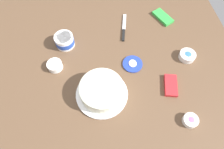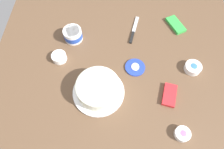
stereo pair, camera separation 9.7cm
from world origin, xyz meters
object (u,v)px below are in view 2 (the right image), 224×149
at_px(frosting_tub, 73,34).
at_px(candy_box_lower, 176,25).
at_px(frosted_cake, 98,89).
at_px(frosting_tub_lid, 135,67).
at_px(sprinkle_bowl_rainbow, 59,57).
at_px(sprinkle_bowl_blue, 193,67).
at_px(sprinkle_bowl_pink, 182,134).
at_px(candy_box_upper, 169,95).
at_px(spreading_knife, 133,32).

bearing_deg(frosting_tub, candy_box_lower, 100.76).
relative_size(frosted_cake, frosting_tub_lid, 2.40).
relative_size(frosting_tub, sprinkle_bowl_rainbow, 1.34).
bearing_deg(sprinkle_bowl_blue, frosting_tub_lid, -90.22).
xyz_separation_m(sprinkle_bowl_pink, sprinkle_bowl_blue, (-0.38, 0.12, 0.00)).
bearing_deg(frosting_tub_lid, sprinkle_bowl_rainbow, -96.28).
relative_size(sprinkle_bowl_rainbow, sprinkle_bowl_blue, 0.91).
bearing_deg(sprinkle_bowl_rainbow, frosting_tub_lid, 83.72).
bearing_deg(candy_box_upper, sprinkle_bowl_pink, 24.32).
distance_m(frosting_tub, candy_box_lower, 0.69).
distance_m(frosting_tub, spreading_knife, 0.40).
height_order(frosting_tub_lid, candy_box_lower, candy_box_lower).
xyz_separation_m(frosted_cake, candy_box_lower, (-0.51, 0.49, -0.04)).
height_order(frosting_tub, frosting_tub_lid, frosting_tub).
distance_m(frosting_tub, frosting_tub_lid, 0.45).
bearing_deg(frosted_cake, sprinkle_bowl_pink, 62.97).
relative_size(sprinkle_bowl_rainbow, candy_box_lower, 0.59).
height_order(frosted_cake, spreading_knife, frosted_cake).
height_order(frosting_tub_lid, sprinkle_bowl_rainbow, sprinkle_bowl_rainbow).
distance_m(frosting_tub, candy_box_upper, 0.69).
bearing_deg(sprinkle_bowl_blue, sprinkle_bowl_rainbow, -93.72).
xyz_separation_m(candy_box_lower, candy_box_upper, (0.52, -0.10, 0.00)).
bearing_deg(frosting_tub, sprinkle_bowl_pink, 45.71).
distance_m(frosting_tub, sprinkle_bowl_blue, 0.76).
distance_m(frosting_tub, sprinkle_bowl_pink, 0.86).
bearing_deg(frosted_cake, spreading_knife, 155.03).
bearing_deg(frosting_tub_lid, frosted_cake, -51.23).
distance_m(spreading_knife, sprinkle_bowl_rainbow, 0.51).
bearing_deg(sprinkle_bowl_blue, sprinkle_bowl_pink, -16.95).
height_order(sprinkle_bowl_rainbow, sprinkle_bowl_blue, sprinkle_bowl_rainbow).
xyz_separation_m(sprinkle_bowl_blue, candy_box_lower, (-0.34, -0.05, -0.01)).
xyz_separation_m(frosting_tub, sprinkle_bowl_pink, (0.60, 0.61, -0.02)).
height_order(frosted_cake, sprinkle_bowl_pink, frosted_cake).
xyz_separation_m(sprinkle_bowl_rainbow, candy_box_lower, (-0.29, 0.74, -0.01)).
xyz_separation_m(frosting_tub, frosting_tub_lid, (0.21, 0.39, -0.03)).
bearing_deg(frosted_cake, frosting_tub, -154.08).
relative_size(frosting_tub_lid, candy_box_upper, 0.90).
xyz_separation_m(spreading_knife, sprinkle_bowl_pink, (0.66, 0.22, 0.01)).
distance_m(sprinkle_bowl_blue, candy_box_lower, 0.35).
bearing_deg(sprinkle_bowl_pink, frosting_tub, -134.29).
bearing_deg(frosting_tub, spreading_knife, 98.99).
bearing_deg(frosting_tub_lid, candy_box_upper, 46.08).
distance_m(frosting_tub_lid, sprinkle_bowl_blue, 0.34).
bearing_deg(frosting_tub_lid, sprinkle_bowl_pink, 29.80).
bearing_deg(sprinkle_bowl_rainbow, sprinkle_bowl_pink, 57.31).
bearing_deg(frosting_tub_lid, sprinkle_bowl_blue, 89.78).
distance_m(frosting_tub_lid, spreading_knife, 0.27).
height_order(sprinkle_bowl_pink, candy_box_upper, sprinkle_bowl_pink).
height_order(sprinkle_bowl_blue, candy_box_upper, sprinkle_bowl_blue).
height_order(frosted_cake, sprinkle_bowl_rainbow, frosted_cake).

